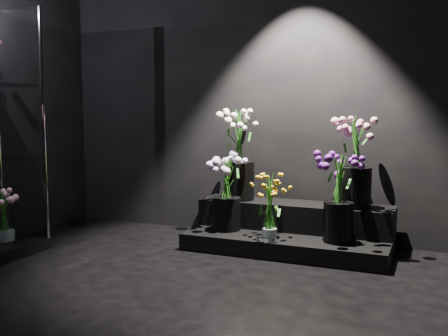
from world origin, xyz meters
The scene contains 9 objects.
floor centered at (0.00, 0.00, 0.00)m, with size 4.00×4.00×0.00m, color black.
wall_back centered at (0.00, 2.00, 1.40)m, with size 4.00×4.00×0.00m, color black.
display_riser centered at (0.42, 1.67, 0.15)m, with size 1.66×0.74×0.37m.
bouquet_orange_bells centered at (0.32, 1.40, 0.40)m, with size 0.31×0.31×0.51m.
bouquet_lilac centered at (-0.10, 1.51, 0.51)m, with size 0.44×0.44×0.65m.
bouquet_purple centered at (0.85, 1.47, 0.51)m, with size 0.37×0.37×0.67m.
bouquet_cream_roses centered at (-0.08, 1.73, 0.81)m, with size 0.39×0.39×0.80m.
bouquet_pink_roses centered at (0.94, 1.74, 0.79)m, with size 0.41×0.41×0.74m.
bouquet_case_base_pink centered at (-1.71, 0.61, 0.32)m, with size 0.31×0.31×0.43m.
Camera 1 is at (1.54, -2.38, 1.12)m, focal length 40.00 mm.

